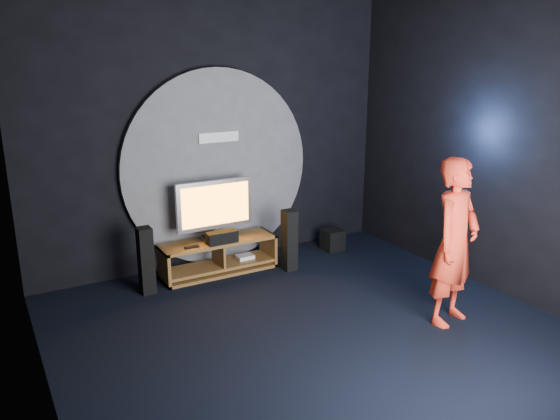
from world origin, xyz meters
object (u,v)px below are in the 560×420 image
object	(u,v)px
media_console	(219,258)
subwoofer	(333,240)
tower_speaker_left	(146,261)
tower_speaker_right	(289,240)
tv	(215,207)
player	(455,242)

from	to	relation	value
media_console	subwoofer	world-z (taller)	media_console
tower_speaker_left	subwoofer	size ratio (longest dim) A/B	2.69
tower_speaker_left	subwoofer	xyz separation A→B (m)	(2.78, 0.13, -0.26)
media_console	tower_speaker_right	xyz separation A→B (m)	(0.84, -0.37, 0.21)
tower_speaker_right	subwoofer	world-z (taller)	tower_speaker_right
tower_speaker_right	tv	bearing A→B (deg)	152.76
tower_speaker_right	subwoofer	size ratio (longest dim) A/B	2.69
media_console	player	world-z (taller)	player
tower_speaker_left	player	bearing A→B (deg)	-41.41
tv	subwoofer	xyz separation A→B (m)	(1.79, -0.09, -0.72)
tower_speaker_right	player	bearing A→B (deg)	-70.04
player	subwoofer	bearing A→B (deg)	70.65
media_console	player	size ratio (longest dim) A/B	0.85
tower_speaker_right	player	xyz separation A→B (m)	(0.76, -2.08, 0.48)
tv	player	size ratio (longest dim) A/B	0.58
tower_speaker_right	subwoofer	bearing A→B (deg)	20.14
tv	subwoofer	size ratio (longest dim) A/B	3.38
tower_speaker_left	media_console	bearing A→B (deg)	9.08
tv	tower_speaker_left	world-z (taller)	tv
media_console	tower_speaker_right	distance (m)	0.95
subwoofer	player	bearing A→B (deg)	-94.30
tower_speaker_right	player	distance (m)	2.26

